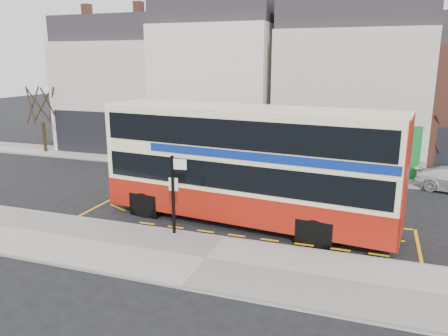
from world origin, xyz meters
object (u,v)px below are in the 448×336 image
at_px(car_silver, 173,162).
at_px(street_tree_left, 40,95).
at_px(street_tree_right, 437,122).
at_px(bus_stop_post, 175,188).
at_px(double_decker_bus, 248,164).
at_px(car_grey, 292,172).

distance_m(car_silver, street_tree_left, 12.28).
relative_size(street_tree_left, street_tree_right, 1.26).
xyz_separation_m(bus_stop_post, street_tree_left, (-15.96, 11.17, 2.26)).
height_order(street_tree_left, street_tree_right, street_tree_left).
relative_size(double_decker_bus, car_silver, 3.13).
xyz_separation_m(street_tree_left, street_tree_right, (26.27, 1.15, -0.89)).
bearing_deg(car_grey, car_silver, 106.60).
bearing_deg(bus_stop_post, double_decker_bus, 39.91).
relative_size(bus_stop_post, car_silver, 0.77).
bearing_deg(street_tree_left, car_silver, -11.01).
relative_size(double_decker_bus, street_tree_left, 2.00).
bearing_deg(double_decker_bus, car_silver, 141.84).
xyz_separation_m(double_decker_bus, street_tree_right, (8.09, 9.95, 0.79)).
bearing_deg(double_decker_bus, street_tree_left, 160.58).
distance_m(double_decker_bus, car_grey, 6.95).
distance_m(car_silver, street_tree_right, 15.37).
bearing_deg(car_silver, bus_stop_post, -165.48).
height_order(car_grey, street_tree_right, street_tree_right).
bearing_deg(car_grey, double_decker_bus, -169.66).
xyz_separation_m(car_grey, street_tree_left, (-18.83, 2.14, 3.57)).
height_order(double_decker_bus, street_tree_right, street_tree_right).
bearing_deg(car_grey, bus_stop_post, 178.21).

